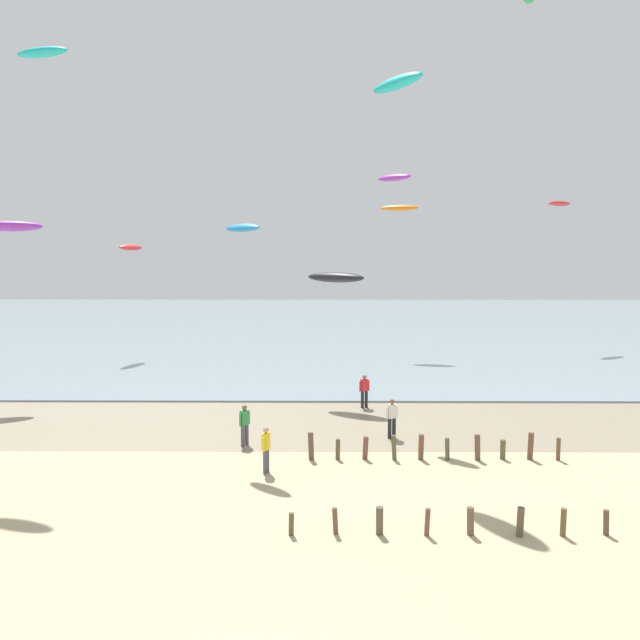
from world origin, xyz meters
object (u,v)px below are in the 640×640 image
(kite_aloft_6, at_px, (397,83))
(kite_aloft_8, at_px, (399,208))
(person_right_flank, at_px, (392,417))
(kite_aloft_11, at_px, (10,226))
(kite_aloft_7, at_px, (42,52))
(kite_aloft_2, at_px, (559,203))
(person_far_down_beach, at_px, (245,424))
(person_left_flank, at_px, (266,448))
(kite_aloft_3, at_px, (336,277))
(kite_aloft_5, at_px, (243,228))
(kite_aloft_1, at_px, (130,247))
(person_nearest_camera, at_px, (364,390))
(kite_aloft_0, at_px, (394,178))

(kite_aloft_6, bearing_deg, kite_aloft_8, 145.76)
(person_right_flank, height_order, kite_aloft_11, kite_aloft_11)
(kite_aloft_8, bearing_deg, kite_aloft_7, 66.39)
(kite_aloft_2, bearing_deg, person_far_down_beach, 17.50)
(person_right_flank, distance_m, kite_aloft_11, 23.11)
(person_left_flank, bearing_deg, person_right_flank, 42.84)
(kite_aloft_3, distance_m, kite_aloft_8, 17.98)
(person_left_flank, relative_size, kite_aloft_3, 0.50)
(kite_aloft_2, height_order, kite_aloft_7, kite_aloft_7)
(kite_aloft_5, height_order, kite_aloft_8, kite_aloft_8)
(kite_aloft_11, bearing_deg, kite_aloft_8, 10.65)
(kite_aloft_3, bearing_deg, kite_aloft_5, -82.23)
(kite_aloft_1, relative_size, kite_aloft_8, 0.98)
(kite_aloft_7, bearing_deg, kite_aloft_3, -129.40)
(kite_aloft_1, bearing_deg, person_right_flank, -126.30)
(person_right_flank, relative_size, person_far_down_beach, 1.00)
(person_right_flank, relative_size, kite_aloft_1, 0.60)
(person_left_flank, bearing_deg, kite_aloft_5, 107.69)
(kite_aloft_2, relative_size, kite_aloft_5, 1.30)
(kite_aloft_6, bearing_deg, kite_aloft_11, -142.64)
(kite_aloft_5, relative_size, kite_aloft_6, 0.63)
(kite_aloft_11, bearing_deg, person_nearest_camera, -32.99)
(person_right_flank, xyz_separation_m, kite_aloft_11, (-19.84, 8.40, 8.35))
(kite_aloft_1, height_order, kite_aloft_11, kite_aloft_11)
(kite_aloft_8, relative_size, kite_aloft_11, 0.87)
(person_nearest_camera, bearing_deg, kite_aloft_3, 123.65)
(kite_aloft_8, distance_m, kite_aloft_11, 27.79)
(person_left_flank, distance_m, person_far_down_beach, 3.65)
(person_left_flank, relative_size, person_far_down_beach, 1.00)
(kite_aloft_6, distance_m, kite_aloft_7, 14.68)
(kite_aloft_2, bearing_deg, kite_aloft_6, 25.54)
(person_far_down_beach, distance_m, kite_aloft_6, 15.04)
(person_nearest_camera, distance_m, kite_aloft_5, 11.64)
(kite_aloft_6, bearing_deg, kite_aloft_2, 122.82)
(kite_aloft_6, bearing_deg, person_nearest_camera, 159.69)
(person_far_down_beach, distance_m, kite_aloft_1, 26.92)
(person_right_flank, bearing_deg, kite_aloft_6, -91.07)
(person_far_down_beach, height_order, kite_aloft_5, kite_aloft_5)
(kite_aloft_1, bearing_deg, kite_aloft_11, -174.61)
(kite_aloft_1, bearing_deg, kite_aloft_8, -67.87)
(person_far_down_beach, xyz_separation_m, kite_aloft_11, (-13.67, 9.57, 8.35))
(person_nearest_camera, height_order, kite_aloft_7, kite_aloft_7)
(person_right_flank, bearing_deg, kite_aloft_7, 178.22)
(kite_aloft_1, relative_size, kite_aloft_6, 0.88)
(kite_aloft_1, height_order, kite_aloft_8, kite_aloft_8)
(kite_aloft_3, bearing_deg, kite_aloft_0, -26.12)
(kite_aloft_5, bearing_deg, kite_aloft_6, 46.20)
(kite_aloft_7, bearing_deg, kite_aloft_0, -148.48)
(person_left_flank, bearing_deg, kite_aloft_7, 152.02)
(person_left_flank, bearing_deg, kite_aloft_6, 38.06)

